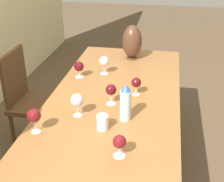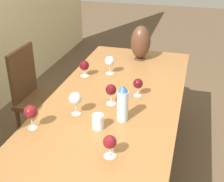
# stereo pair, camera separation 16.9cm
# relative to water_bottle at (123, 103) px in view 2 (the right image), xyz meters

# --- Properties ---
(dining_table) EXTENTS (2.43, 0.94, 0.72)m
(dining_table) POSITION_rel_water_bottle_xyz_m (0.13, 0.12, -0.19)
(dining_table) COLOR #936033
(dining_table) RESTS_ON ground_plane
(water_bottle) EXTENTS (0.07, 0.07, 0.25)m
(water_bottle) POSITION_rel_water_bottle_xyz_m (0.00, 0.00, 0.00)
(water_bottle) COLOR #ADCCD6
(water_bottle) RESTS_ON dining_table
(water_tumbler) EXTENTS (0.07, 0.07, 0.09)m
(water_tumbler) POSITION_rel_water_bottle_xyz_m (-0.13, 0.12, -0.07)
(water_tumbler) COLOR silver
(water_tumbler) RESTS_ON dining_table
(vase) EXTENTS (0.18, 0.18, 0.32)m
(vase) POSITION_rel_water_bottle_xyz_m (1.08, 0.09, 0.05)
(vase) COLOR #4C2D1E
(vase) RESTS_ON dining_table
(wine_glass_0) EXTENTS (0.08, 0.08, 0.15)m
(wine_glass_0) POSITION_rel_water_bottle_xyz_m (0.18, 0.13, -0.01)
(wine_glass_0) COLOR silver
(wine_glass_0) RESTS_ON dining_table
(wine_glass_1) EXTENTS (0.08, 0.08, 0.16)m
(wine_glass_1) POSITION_rel_water_bottle_xyz_m (-0.24, 0.51, -0.01)
(wine_glass_1) COLOR silver
(wine_glass_1) RESTS_ON dining_table
(wine_glass_2) EXTENTS (0.08, 0.08, 0.14)m
(wine_glass_2) POSITION_rel_water_bottle_xyz_m (0.58, 0.47, -0.03)
(wine_glass_2) COLOR silver
(wine_glass_2) RESTS_ON dining_table
(wine_glass_3) EXTENTS (0.07, 0.07, 0.14)m
(wine_glass_3) POSITION_rel_water_bottle_xyz_m (0.35, -0.03, -0.02)
(wine_glass_3) COLOR silver
(wine_glass_3) RESTS_ON dining_table
(wine_glass_4) EXTENTS (0.08, 0.08, 0.16)m
(wine_glass_4) POSITION_rel_water_bottle_xyz_m (-0.01, 0.31, -0.01)
(wine_glass_4) COLOR silver
(wine_glass_4) RESTS_ON dining_table
(wine_glass_5) EXTENTS (0.07, 0.07, 0.13)m
(wine_glass_5) POSITION_rel_water_bottle_xyz_m (-0.37, -0.02, -0.03)
(wine_glass_5) COLOR silver
(wine_glass_5) RESTS_ON dining_table
(wine_glass_6) EXTENTS (0.08, 0.08, 0.16)m
(wine_glass_6) POSITION_rel_water_bottle_xyz_m (0.68, 0.28, -0.01)
(wine_glass_6) COLOR silver
(wine_glass_6) RESTS_ON dining_table
(chair_far) EXTENTS (0.44, 0.44, 0.90)m
(chair_far) POSITION_rel_water_bottle_xyz_m (0.59, 0.93, -0.36)
(chair_far) COLOR brown
(chair_far) RESTS_ON ground_plane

